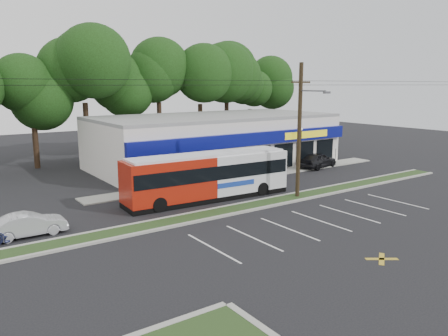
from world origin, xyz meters
TOP-DOWN VIEW (x-y plane):
  - ground at (0.00, 0.00)m, footprint 120.00×120.00m
  - grass_strip at (0.00, 1.00)m, footprint 40.00×1.60m
  - curb_south at (0.00, 0.15)m, footprint 40.00×0.25m
  - curb_north at (0.00, 1.85)m, footprint 40.00×0.25m
  - sidewalk at (5.00, 9.00)m, footprint 32.00×2.20m
  - strip_mall at (5.50, 15.91)m, footprint 25.00×12.55m
  - utility_pole at (2.83, 0.93)m, footprint 50.00×2.77m
  - lamp_post at (11.00, 8.80)m, footprint 0.30×0.30m
  - sign_post at (16.00, 8.57)m, footprint 0.45×0.10m
  - tree_line at (4.00, 26.00)m, footprint 46.76×6.76m
  - metrobus at (-2.74, 4.50)m, footprint 13.00×3.37m
  - car_dark at (13.24, 8.50)m, footprint 5.00×2.74m
  - car_silver at (-15.47, 3.50)m, footprint 4.06×1.44m
  - pedestrian_a at (3.45, 8.50)m, footprint 0.80×0.71m
  - pedestrian_b at (3.66, 8.31)m, footprint 0.85×0.72m

SIDE VIEW (x-z plane):
  - ground at x=0.00m, z-range 0.00..0.00m
  - sidewalk at x=5.00m, z-range 0.00..0.10m
  - grass_strip at x=0.00m, z-range 0.00..0.12m
  - curb_south at x=0.00m, z-range 0.00..0.14m
  - curb_north at x=0.00m, z-range 0.00..0.14m
  - car_silver at x=-15.47m, z-range 0.00..1.34m
  - pedestrian_b at x=3.66m, z-range 0.00..1.56m
  - car_dark at x=13.24m, z-range 0.00..1.61m
  - pedestrian_a at x=3.45m, z-range 0.00..1.85m
  - sign_post at x=16.00m, z-range 0.44..2.67m
  - metrobus at x=-2.74m, z-range 0.10..3.56m
  - strip_mall at x=5.50m, z-range 0.00..5.30m
  - lamp_post at x=11.00m, z-range 0.55..4.80m
  - utility_pole at x=2.83m, z-range 0.41..10.41m
  - tree_line at x=4.00m, z-range 2.50..14.33m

